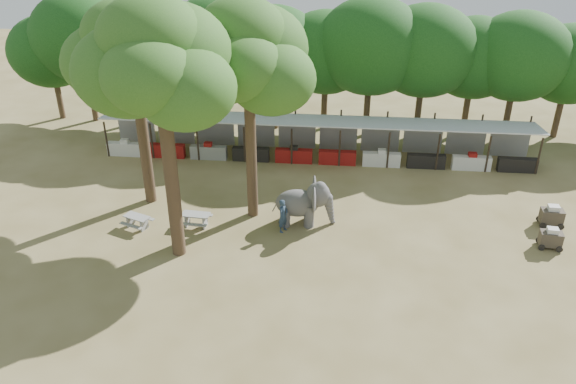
# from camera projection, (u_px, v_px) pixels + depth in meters

# --- Properties ---
(ground) EXTENTS (100.00, 100.00, 0.00)m
(ground) POSITION_uv_depth(u_px,v_px,m) (299.00, 285.00, 24.93)
(ground) COLOR brown
(ground) RESTS_ON ground
(vendor_stalls) EXTENTS (28.00, 2.99, 2.80)m
(vendor_stalls) POSITION_uv_depth(u_px,v_px,m) (317.00, 141.00, 36.54)
(vendor_stalls) COLOR #B0B1B9
(vendor_stalls) RESTS_ON ground
(yard_tree_left) EXTENTS (7.10, 6.90, 11.02)m
(yard_tree_left) POSITION_uv_depth(u_px,v_px,m) (131.00, 56.00, 28.19)
(yard_tree_left) COLOR #332316
(yard_tree_left) RESTS_ON ground
(yard_tree_center) EXTENTS (7.10, 6.90, 12.04)m
(yard_tree_center) POSITION_uv_depth(u_px,v_px,m) (157.00, 64.00, 23.07)
(yard_tree_center) COLOR #332316
(yard_tree_center) RESTS_ON ground
(yard_tree_back) EXTENTS (7.10, 6.90, 11.36)m
(yard_tree_back) POSITION_uv_depth(u_px,v_px,m) (246.00, 57.00, 26.64)
(yard_tree_back) COLOR #332316
(yard_tree_back) RESTS_ON ground
(backdrop_trees) EXTENTS (46.46, 5.95, 8.33)m
(backdrop_trees) POSITION_uv_depth(u_px,v_px,m) (322.00, 54.00, 39.04)
(backdrop_trees) COLOR #332316
(backdrop_trees) RESTS_ON ground
(elephant) EXTENTS (3.19, 2.44, 2.44)m
(elephant) POSITION_uv_depth(u_px,v_px,m) (305.00, 203.00, 29.10)
(elephant) COLOR #474444
(elephant) RESTS_ON ground
(handler) EXTENTS (0.68, 0.77, 1.80)m
(handler) POSITION_uv_depth(u_px,v_px,m) (283.00, 216.00, 28.53)
(handler) COLOR #26384C
(handler) RESTS_ON ground
(picnic_table_near) EXTENTS (1.71, 1.63, 0.68)m
(picnic_table_near) POSITION_uv_depth(u_px,v_px,m) (137.00, 220.00, 29.05)
(picnic_table_near) COLOR gray
(picnic_table_near) RESTS_ON ground
(picnic_table_far) EXTENTS (1.54, 1.41, 0.72)m
(picnic_table_far) POSITION_uv_depth(u_px,v_px,m) (196.00, 218.00, 29.17)
(picnic_table_far) COLOR gray
(picnic_table_far) RESTS_ON ground
(cart_front) EXTENTS (1.20, 0.85, 1.11)m
(cart_front) POSITION_uv_depth(u_px,v_px,m) (551.00, 238.00, 27.33)
(cart_front) COLOR #342C22
(cart_front) RESTS_ON ground
(cart_back) EXTENTS (1.25, 0.85, 1.19)m
(cart_back) POSITION_uv_depth(u_px,v_px,m) (552.00, 216.00, 29.15)
(cart_back) COLOR #342C22
(cart_back) RESTS_ON ground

